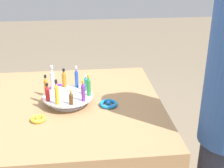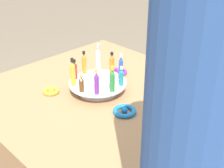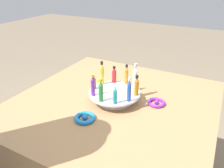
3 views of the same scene
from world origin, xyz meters
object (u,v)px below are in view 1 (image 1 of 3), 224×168
Objects in this scene: bottle_teal at (86,83)px; bottle_amber at (64,79)px; bottle_green at (89,86)px; bottle_red at (47,93)px; display_stand at (68,98)px; bottle_orange at (46,86)px; bottle_brown at (71,98)px; ribbon_bow_purple at (57,87)px; ribbon_bow_blue at (108,104)px; bottle_purple at (83,91)px; ribbon_bow_gold at (38,119)px; bottle_clear at (52,79)px; bottle_blue at (77,78)px; bottle_gold at (57,93)px.

bottle_amber is at bearing 64.19° from bottle_teal.
bottle_red is (-0.04, 0.23, -0.01)m from bottle_green.
bottle_amber is (0.06, 0.13, 0.01)m from bottle_teal.
bottle_orange is (0.02, 0.12, 0.08)m from display_stand.
display_stand is at bearing 10.19° from bottle_brown.
bottle_teal is 0.26m from ribbon_bow_purple.
bottle_green is 1.24× the size of bottle_red.
bottle_brown is 0.81× the size of ribbon_bow_blue.
ribbon_bow_blue is (0.04, -0.14, -0.10)m from bottle_purple.
ribbon_bow_gold is 0.41m from ribbon_bow_blue.
bottle_purple is (-0.20, -0.11, 0.00)m from bottle_amber.
bottle_green is at bearing -25.81° from bottle_purple.
bottle_green is (-0.02, -0.12, 0.08)m from display_stand.
bottle_orange is at bearing 82.19° from bottle_green.
bottle_green is 0.23m from bottle_red.
bottle_clear is 1.22× the size of bottle_purple.
bottle_brown is at bearing -169.81° from bottle_amber.
ribbon_bow_purple is at bearing 48.62° from bottle_blue.
ribbon_bow_gold and ribbon_bow_blue have the same top height.
bottle_green is 0.15m from ribbon_bow_blue.
ribbon_bow_purple is (0.10, 0.05, -0.10)m from bottle_amber.
bottle_green reaches higher than ribbon_bow_blue.
bottle_blue is 0.20m from bottle_orange.
bottle_brown is at bearing -72.40° from ribbon_bow_gold.
bottle_clear is at bearing -25.81° from bottle_orange.
bottle_gold is 0.31m from ribbon_bow_blue.
display_stand is 2.14× the size of bottle_blue.
bottle_clear reaches higher than ribbon_bow_blue.
bottle_brown is (-0.12, -0.02, 0.06)m from display_stand.
bottle_red is at bearing 136.19° from bottle_blue.
bottle_clear is 1.88× the size of ribbon_bow_gold.
bottle_gold is 0.17m from ribbon_bow_gold.
ribbon_bow_purple is at bearing 27.48° from bottle_amber.
bottle_green is 0.89× the size of bottle_gold.
bottle_blue is at bearing -7.81° from bottle_brown.
bottle_clear is at bearing 100.19° from bottle_blue.
bottle_red is 1.27× the size of ribbon_bow_gold.
bottle_clear is at bearing 64.19° from bottle_green.
ribbon_bow_purple is (0.28, -0.03, -0.10)m from bottle_red.
display_stand is 0.24m from ribbon_bow_gold.
bottle_red is (-0.18, 0.09, -0.01)m from bottle_amber.
bottle_clear is at bearing 174.57° from ribbon_bow_purple.
bottle_gold is at bearing 154.19° from bottle_blue.
bottle_brown is (-0.18, 0.09, -0.01)m from bottle_teal.
bottle_orange reaches higher than bottle_brown.
ribbon_bow_gold is at bearing 110.65° from bottle_purple.
bottle_orange is 1.25× the size of ribbon_bow_purple.
bottle_teal is 0.74× the size of bottle_blue.
bottle_orange is (-0.10, 0.10, 0.00)m from bottle_amber.
bottle_teal is 1.22× the size of ribbon_bow_gold.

